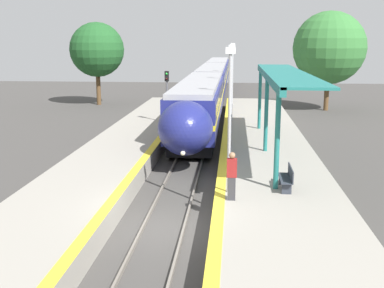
# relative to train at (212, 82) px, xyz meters

# --- Properties ---
(ground_plane) EXTENTS (120.00, 120.00, 0.00)m
(ground_plane) POSITION_rel_train_xyz_m (0.00, -35.38, -2.15)
(ground_plane) COLOR #423F3D
(rail_left) EXTENTS (0.08, 90.00, 0.15)m
(rail_left) POSITION_rel_train_xyz_m (-0.72, -35.38, -2.07)
(rail_left) COLOR slate
(rail_left) RESTS_ON ground_plane
(rail_right) EXTENTS (0.08, 90.00, 0.15)m
(rail_right) POSITION_rel_train_xyz_m (0.72, -35.38, -2.07)
(rail_right) COLOR slate
(rail_right) RESTS_ON ground_plane
(train) EXTENTS (2.89, 58.67, 3.75)m
(train) POSITION_rel_train_xyz_m (0.00, 0.00, 0.00)
(train) COLOR black
(train) RESTS_ON ground_plane
(platform_right) EXTENTS (4.86, 64.00, 0.87)m
(platform_right) POSITION_rel_train_xyz_m (4.15, -35.38, -1.71)
(platform_right) COLOR gray
(platform_right) RESTS_ON ground_plane
(platform_left) EXTENTS (4.07, 64.00, 0.87)m
(platform_left) POSITION_rel_train_xyz_m (-3.75, -35.38, -1.71)
(platform_left) COLOR gray
(platform_left) RESTS_ON ground_plane
(platform_bench) EXTENTS (0.44, 1.59, 0.89)m
(platform_bench) POSITION_rel_train_xyz_m (4.47, -33.12, -0.81)
(platform_bench) COLOR #2D333D
(platform_bench) RESTS_ON platform_right
(person_waiting) EXTENTS (0.36, 0.23, 1.76)m
(person_waiting) POSITION_rel_train_xyz_m (2.35, -34.55, -0.36)
(person_waiting) COLOR #333338
(person_waiting) RESTS_ON platform_right
(railway_signal) EXTENTS (0.28, 0.28, 4.43)m
(railway_signal) POSITION_rel_train_xyz_m (-2.23, -18.24, 0.56)
(railway_signal) COLOR #59595E
(railway_signal) RESTS_ON ground_plane
(lamppost_near) EXTENTS (0.36, 0.20, 5.38)m
(lamppost_near) POSITION_rel_train_xyz_m (2.22, -33.64, 1.80)
(lamppost_near) COLOR #9E9EA3
(lamppost_near) RESTS_ON platform_right
(lamppost_mid) EXTENTS (0.36, 0.20, 5.38)m
(lamppost_mid) POSITION_rel_train_xyz_m (2.22, -25.01, 1.80)
(lamppost_mid) COLOR #9E9EA3
(lamppost_mid) RESTS_ON platform_right
(lamppost_far) EXTENTS (0.36, 0.20, 5.38)m
(lamppost_far) POSITION_rel_train_xyz_m (2.22, -16.38, 1.80)
(lamppost_far) COLOR #9E9EA3
(lamppost_far) RESTS_ON platform_right
(lamppost_farthest) EXTENTS (0.36, 0.20, 5.38)m
(lamppost_farthest) POSITION_rel_train_xyz_m (2.22, -7.75, 1.80)
(lamppost_farthest) COLOR #9E9EA3
(lamppost_farthest) RESTS_ON platform_right
(station_canopy) EXTENTS (2.02, 16.02, 4.06)m
(station_canopy) POSITION_rel_train_xyz_m (4.61, -26.53, 2.50)
(station_canopy) COLOR #1E6B66
(station_canopy) RESTS_ON platform_right
(background_tree_left) EXTENTS (5.45, 5.45, 8.29)m
(background_tree_left) POSITION_rel_train_xyz_m (-11.45, -2.86, 3.41)
(background_tree_left) COLOR brown
(background_tree_left) RESTS_ON ground_plane
(background_tree_right) EXTENTS (6.68, 6.68, 9.15)m
(background_tree_right) POSITION_rel_train_xyz_m (11.06, -5.01, 3.65)
(background_tree_right) COLOR brown
(background_tree_right) RESTS_ON ground_plane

